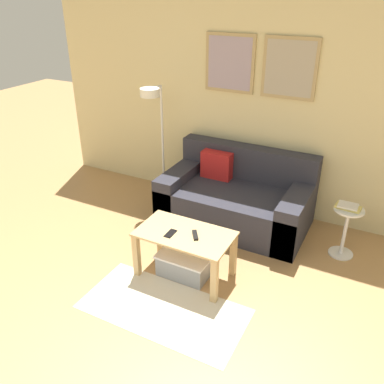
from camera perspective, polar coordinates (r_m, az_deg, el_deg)
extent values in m
cube|color=beige|center=(4.70, 10.36, 11.94)|extent=(5.60, 0.06, 2.55)
cube|color=tan|center=(4.72, 5.33, 17.56)|extent=(0.58, 0.02, 0.63)
cube|color=#A393A8|center=(4.71, 5.28, 17.54)|extent=(0.51, 0.01, 0.56)
cube|color=tan|center=(4.51, 13.54, 16.51)|extent=(0.58, 0.02, 0.63)
cube|color=#ADA38E|center=(4.50, 13.50, 16.50)|extent=(0.51, 0.01, 0.56)
cube|color=beige|center=(3.62, -4.02, -15.98)|extent=(1.41, 0.69, 0.01)
cube|color=#2D2D38|center=(4.66, 6.02, -2.02)|extent=(1.63, 0.93, 0.43)
cube|color=#2D2D38|center=(4.79, 7.90, 4.16)|extent=(1.63, 0.20, 0.39)
cube|color=#2D2D38|center=(4.89, -1.48, 0.42)|extent=(0.24, 0.93, 0.55)
cube|color=#2D2D38|center=(4.47, 14.34, -3.31)|extent=(0.24, 0.93, 0.55)
cube|color=red|center=(4.77, 3.49, 3.80)|extent=(0.36, 0.14, 0.32)
cube|color=tan|center=(3.71, -1.02, -5.89)|extent=(0.88, 0.50, 0.02)
cube|color=tan|center=(3.87, -7.79, -8.75)|extent=(0.06, 0.06, 0.44)
cube|color=tan|center=(3.55, 3.15, -12.33)|extent=(0.06, 0.06, 0.44)
cube|color=tan|center=(4.16, -4.47, -5.75)|extent=(0.06, 0.06, 0.44)
cube|color=tan|center=(3.86, 5.82, -8.73)|extent=(0.06, 0.06, 0.44)
cube|color=gray|center=(3.94, -0.75, -9.92)|extent=(0.47, 0.38, 0.20)
cube|color=silver|center=(3.88, -0.76, -8.63)|extent=(0.50, 0.40, 0.02)
cylinder|color=white|center=(5.33, -3.88, -0.47)|extent=(0.21, 0.21, 0.02)
cylinder|color=white|center=(5.03, -4.13, 6.79)|extent=(0.03, 0.03, 1.42)
cylinder|color=white|center=(4.74, -5.18, 14.39)|extent=(0.02, 0.23, 0.02)
cylinder|color=white|center=(4.65, -5.94, 13.73)|extent=(0.22, 0.22, 0.09)
cylinder|color=white|center=(4.50, 20.12, -8.07)|extent=(0.25, 0.25, 0.01)
cylinder|color=white|center=(4.36, 20.65, -5.30)|extent=(0.04, 0.04, 0.50)
cylinder|color=white|center=(4.23, 21.21, -2.35)|extent=(0.29, 0.29, 0.02)
cube|color=#D8C666|center=(4.23, 21.07, -2.00)|extent=(0.25, 0.14, 0.03)
cube|color=silver|center=(4.21, 21.06, -1.78)|extent=(0.19, 0.15, 0.02)
cube|color=black|center=(3.65, 0.45, -6.06)|extent=(0.12, 0.15, 0.02)
cube|color=black|center=(3.69, -3.03, -5.83)|extent=(0.07, 0.14, 0.01)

